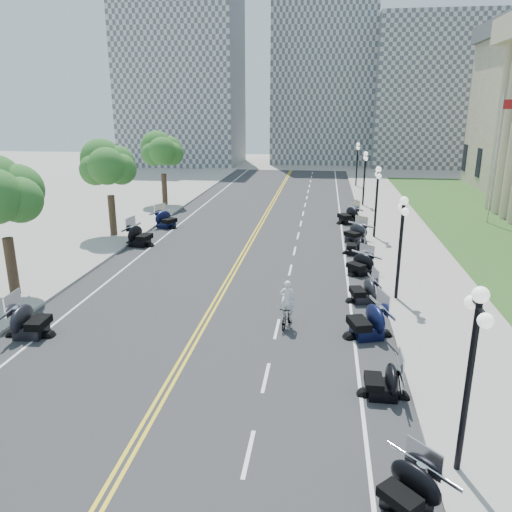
{
  "coord_description": "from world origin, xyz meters",
  "views": [
    {
      "loc": [
        4.95,
        -19.27,
        9.03
      ],
      "look_at": [
        1.76,
        3.94,
        2.0
      ],
      "focal_mm": 35.0,
      "sensor_mm": 36.0,
      "label": 1
    }
  ],
  "objects_px": {
    "motorcycle_n_3": "(408,488)",
    "bicycle": "(287,316)",
    "flagpole": "(495,161)",
    "cyclist_rider": "(287,287)"
  },
  "relations": [
    {
      "from": "motorcycle_n_3",
      "to": "bicycle",
      "type": "height_order",
      "value": "motorcycle_n_3"
    },
    {
      "from": "flagpole",
      "to": "cyclist_rider",
      "type": "xyz_separation_m",
      "value": [
        -14.41,
        -21.7,
        -3.18
      ]
    },
    {
      "from": "flagpole",
      "to": "motorcycle_n_3",
      "type": "distance_m",
      "value": 33.53
    },
    {
      "from": "flagpole",
      "to": "motorcycle_n_3",
      "type": "height_order",
      "value": "flagpole"
    },
    {
      "from": "flagpole",
      "to": "cyclist_rider",
      "type": "height_order",
      "value": "flagpole"
    },
    {
      "from": "bicycle",
      "to": "cyclist_rider",
      "type": "xyz_separation_m",
      "value": [
        0.0,
        0.0,
        1.34
      ]
    },
    {
      "from": "flagpole",
      "to": "motorcycle_n_3",
      "type": "bearing_deg",
      "value": -109.06
    },
    {
      "from": "motorcycle_n_3",
      "to": "cyclist_rider",
      "type": "height_order",
      "value": "cyclist_rider"
    },
    {
      "from": "flagpole",
      "to": "bicycle",
      "type": "distance_m",
      "value": 26.44
    },
    {
      "from": "bicycle",
      "to": "flagpole",
      "type": "bearing_deg",
      "value": 66.51
    }
  ]
}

